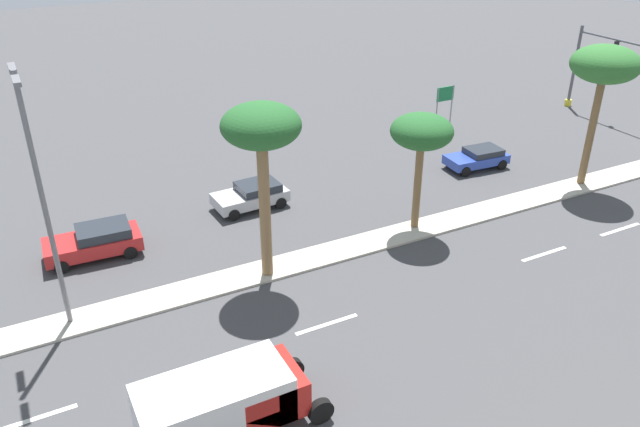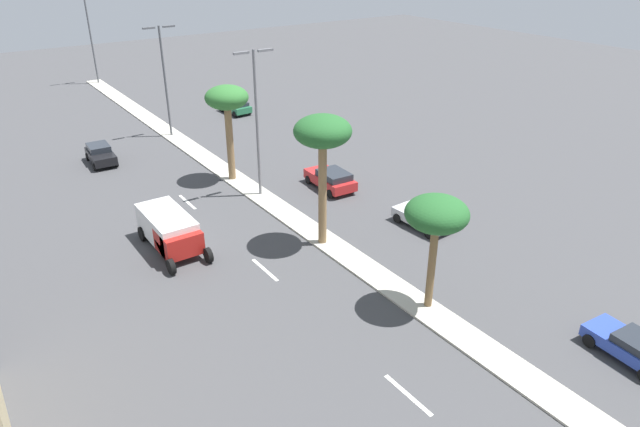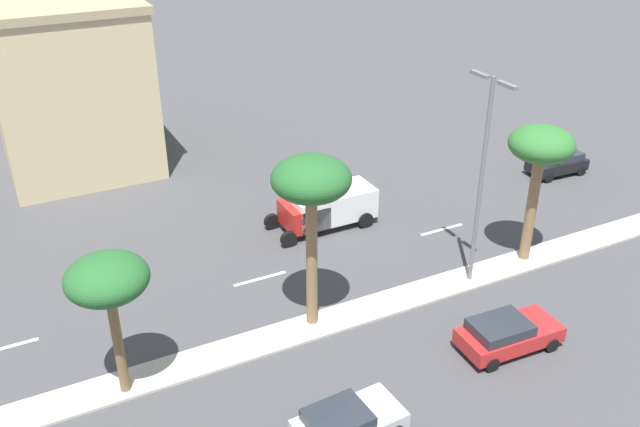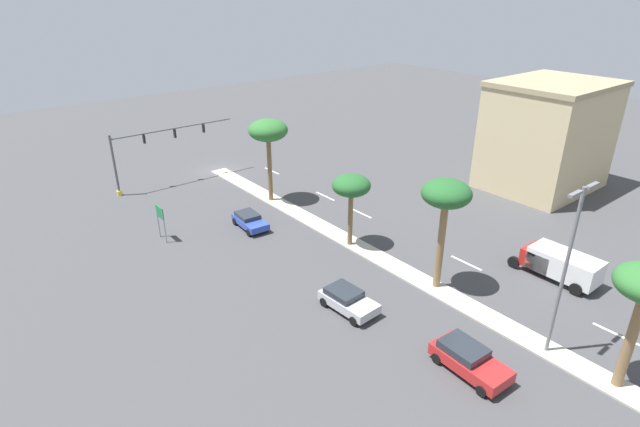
% 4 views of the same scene
% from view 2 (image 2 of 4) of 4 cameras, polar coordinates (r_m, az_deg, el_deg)
% --- Properties ---
extents(ground_plane, '(160.00, 160.00, 0.00)m').
position_cam_2_polar(ground_plane, '(36.18, -0.39, -2.17)').
color(ground_plane, '#424244').
extents(median_curb, '(1.80, 84.27, 0.12)m').
position_cam_2_polar(median_curb, '(43.45, -7.37, 2.74)').
color(median_curb, '#B7B2A3').
rests_on(median_curb, ground).
extents(lane_stripe_right, '(0.20, 2.80, 0.01)m').
position_cam_2_polar(lane_stripe_right, '(25.03, 8.78, -17.47)').
color(lane_stripe_right, silver).
rests_on(lane_stripe_right, ground).
extents(lane_stripe_near, '(0.20, 2.80, 0.01)m').
position_cam_2_polar(lane_stripe_near, '(32.70, -5.53, -5.62)').
color(lane_stripe_near, silver).
rests_on(lane_stripe_near, ground).
extents(lane_stripe_front, '(0.20, 2.80, 0.01)m').
position_cam_2_polar(lane_stripe_front, '(41.70, -13.12, 1.12)').
color(lane_stripe_front, silver).
rests_on(lane_stripe_front, ground).
extents(palm_tree_mid, '(3.08, 3.08, 6.04)m').
position_cam_2_polar(palm_tree_mid, '(27.46, 11.58, -0.24)').
color(palm_tree_mid, brown).
rests_on(palm_tree_mid, median_curb).
extents(palm_tree_center, '(3.34, 3.34, 8.01)m').
position_cam_2_polar(palm_tree_center, '(32.44, 0.27, 7.77)').
color(palm_tree_center, olive).
rests_on(palm_tree_center, median_curb).
extents(palm_tree_inboard, '(3.20, 3.20, 7.24)m').
position_cam_2_polar(palm_tree_inboard, '(42.97, -9.29, 11.00)').
color(palm_tree_inboard, olive).
rests_on(palm_tree_inboard, median_curb).
extents(street_lamp_mid, '(2.90, 0.24, 10.30)m').
position_cam_2_polar(street_lamp_mid, '(39.86, -6.37, 9.90)').
color(street_lamp_mid, slate).
rests_on(street_lamp_mid, median_curb).
extents(street_lamp_center, '(2.90, 0.24, 9.92)m').
position_cam_2_polar(street_lamp_center, '(54.73, -15.31, 13.39)').
color(street_lamp_center, '#515459').
rests_on(street_lamp_center, median_curb).
extents(street_lamp_trailing, '(2.90, 0.24, 11.04)m').
position_cam_2_polar(street_lamp_trailing, '(78.97, -22.03, 16.58)').
color(street_lamp_trailing, '#515459').
rests_on(street_lamp_trailing, median_curb).
extents(sedan_black_outboard, '(2.10, 3.97, 1.50)m').
position_cam_2_polar(sedan_black_outboard, '(50.84, -21.09, 5.57)').
color(sedan_black_outboard, black).
rests_on(sedan_black_outboard, ground).
extents(sedan_silver_inboard, '(2.28, 4.09, 1.36)m').
position_cam_2_polar(sedan_silver_inboard, '(37.47, 10.45, -0.32)').
color(sedan_silver_inboard, '#B2B2B7').
rests_on(sedan_silver_inboard, ground).
extents(sedan_green_near, '(2.20, 3.97, 1.31)m').
position_cam_2_polar(sedan_green_near, '(62.17, -8.43, 10.51)').
color(sedan_green_near, '#287047').
rests_on(sedan_green_near, ground).
extents(sedan_blue_right, '(2.17, 4.00, 1.24)m').
position_cam_2_polar(sedan_blue_right, '(29.51, 28.78, -11.53)').
color(sedan_blue_right, '#2D47AD').
rests_on(sedan_blue_right, ground).
extents(sedan_red_front, '(2.30, 4.52, 1.49)m').
position_cam_2_polar(sedan_red_front, '(42.54, 1.10, 3.50)').
color(sedan_red_front, red).
rests_on(sedan_red_front, ground).
extents(box_truck, '(2.53, 6.08, 2.15)m').
position_cam_2_polar(box_truck, '(35.27, -14.72, -1.65)').
color(box_truck, '#B21E19').
rests_on(box_truck, ground).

